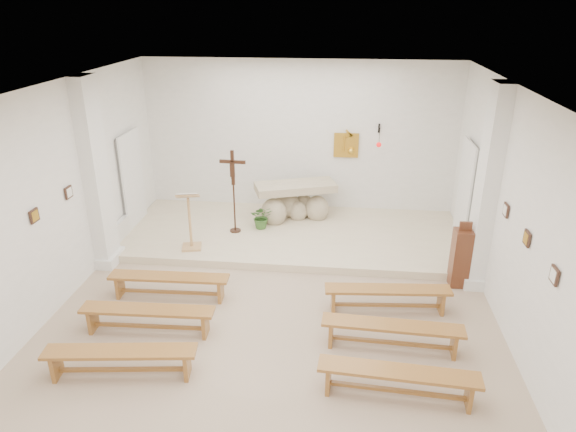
# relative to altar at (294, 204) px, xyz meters

# --- Properties ---
(ground) EXTENTS (7.00, 10.00, 0.00)m
(ground) POSITION_rel_altar_xyz_m (0.03, -4.21, -0.49)
(ground) COLOR tan
(ground) RESTS_ON ground
(wall_left) EXTENTS (0.02, 10.00, 3.50)m
(wall_left) POSITION_rel_altar_xyz_m (-3.46, -4.21, 1.26)
(wall_left) COLOR white
(wall_left) RESTS_ON ground
(wall_right) EXTENTS (0.02, 10.00, 3.50)m
(wall_right) POSITION_rel_altar_xyz_m (3.52, -4.21, 1.26)
(wall_right) COLOR white
(wall_right) RESTS_ON ground
(wall_back) EXTENTS (7.00, 0.02, 3.50)m
(wall_back) POSITION_rel_altar_xyz_m (0.03, 0.78, 1.26)
(wall_back) COLOR white
(wall_back) RESTS_ON ground
(ceiling) EXTENTS (7.00, 10.00, 0.02)m
(ceiling) POSITION_rel_altar_xyz_m (0.03, -4.21, 3.00)
(ceiling) COLOR silver
(ceiling) RESTS_ON wall_back
(sanctuary_platform) EXTENTS (6.98, 3.00, 0.15)m
(sanctuary_platform) POSITION_rel_altar_xyz_m (0.03, -0.71, -0.42)
(sanctuary_platform) COLOR beige
(sanctuary_platform) RESTS_ON ground
(pilaster_left) EXTENTS (0.26, 0.55, 3.50)m
(pilaster_left) POSITION_rel_altar_xyz_m (-3.34, -2.21, 1.26)
(pilaster_left) COLOR white
(pilaster_left) RESTS_ON ground
(pilaster_right) EXTENTS (0.26, 0.55, 3.50)m
(pilaster_right) POSITION_rel_altar_xyz_m (3.40, -2.21, 1.26)
(pilaster_right) COLOR white
(pilaster_right) RESTS_ON ground
(gold_wall_relief) EXTENTS (0.55, 0.04, 0.55)m
(gold_wall_relief) POSITION_rel_altar_xyz_m (1.08, 0.75, 1.16)
(gold_wall_relief) COLOR gold
(gold_wall_relief) RESTS_ON wall_back
(sanctuary_lamp) EXTENTS (0.11, 0.36, 0.44)m
(sanctuary_lamp) POSITION_rel_altar_xyz_m (1.78, 0.50, 1.32)
(sanctuary_lamp) COLOR black
(sanctuary_lamp) RESTS_ON wall_back
(station_frame_left_mid) EXTENTS (0.03, 0.20, 0.20)m
(station_frame_left_mid) POSITION_rel_altar_xyz_m (-3.44, -4.01, 1.23)
(station_frame_left_mid) COLOR #392319
(station_frame_left_mid) RESTS_ON wall_left
(station_frame_left_rear) EXTENTS (0.03, 0.20, 0.20)m
(station_frame_left_rear) POSITION_rel_altar_xyz_m (-3.44, -3.01, 1.23)
(station_frame_left_rear) COLOR #392319
(station_frame_left_rear) RESTS_ON wall_left
(station_frame_right_front) EXTENTS (0.03, 0.20, 0.20)m
(station_frame_right_front) POSITION_rel_altar_xyz_m (3.50, -5.01, 1.23)
(station_frame_right_front) COLOR #392319
(station_frame_right_front) RESTS_ON wall_right
(station_frame_right_mid) EXTENTS (0.03, 0.20, 0.20)m
(station_frame_right_mid) POSITION_rel_altar_xyz_m (3.50, -4.01, 1.23)
(station_frame_right_mid) COLOR #392319
(station_frame_right_mid) RESTS_ON wall_right
(station_frame_right_rear) EXTENTS (0.03, 0.20, 0.20)m
(station_frame_right_rear) POSITION_rel_altar_xyz_m (3.50, -3.01, 1.23)
(station_frame_right_rear) COLOR #392319
(station_frame_right_rear) RESTS_ON wall_right
(radiator_left) EXTENTS (0.10, 0.85, 0.52)m
(radiator_left) POSITION_rel_altar_xyz_m (-3.40, -1.51, -0.22)
(radiator_left) COLOR silver
(radiator_left) RESTS_ON ground
(radiator_right) EXTENTS (0.10, 0.85, 0.52)m
(radiator_right) POSITION_rel_altar_xyz_m (3.46, -1.51, -0.22)
(radiator_right) COLOR silver
(radiator_right) RESTS_ON ground
(altar) EXTENTS (1.86, 1.21, 0.90)m
(altar) POSITION_rel_altar_xyz_m (0.00, 0.00, 0.00)
(altar) COLOR #B9AD8D
(altar) RESTS_ON sanctuary_platform
(lectern) EXTENTS (0.50, 0.44, 1.21)m
(lectern) POSITION_rel_altar_xyz_m (-1.85, -1.72, 0.25)
(lectern) COLOR tan
(lectern) RESTS_ON sanctuary_platform
(crucifix_stand) EXTENTS (0.53, 0.23, 1.75)m
(crucifix_stand) POSITION_rel_altar_xyz_m (-1.16, -0.84, 0.67)
(crucifix_stand) COLOR #351E11
(crucifix_stand) RESTS_ON sanctuary_platform
(potted_plant) EXTENTS (0.52, 0.47, 0.51)m
(potted_plant) POSITION_rel_altar_xyz_m (-0.63, -0.61, -0.09)
(potted_plant) COLOR #346026
(potted_plant) RESTS_ON sanctuary_platform
(donation_pedestal) EXTENTS (0.34, 0.34, 1.21)m
(donation_pedestal) POSITION_rel_altar_xyz_m (3.13, -2.31, 0.04)
(donation_pedestal) COLOR #5B2D1A
(donation_pedestal) RESTS_ON ground
(bench_left_front) EXTENTS (2.01, 0.38, 0.42)m
(bench_left_front) POSITION_rel_altar_xyz_m (-1.76, -3.30, -0.18)
(bench_left_front) COLOR brown
(bench_left_front) RESTS_ON ground
(bench_right_front) EXTENTS (2.02, 0.48, 0.42)m
(bench_right_front) POSITION_rel_altar_xyz_m (1.82, -3.30, -0.18)
(bench_right_front) COLOR brown
(bench_right_front) RESTS_ON ground
(bench_left_second) EXTENTS (2.01, 0.39, 0.42)m
(bench_left_second) POSITION_rel_altar_xyz_m (-1.76, -4.29, -0.18)
(bench_left_second) COLOR brown
(bench_left_second) RESTS_ON ground
(bench_right_second) EXTENTS (2.01, 0.41, 0.42)m
(bench_right_second) POSITION_rel_altar_xyz_m (1.82, -4.29, -0.18)
(bench_right_second) COLOR brown
(bench_right_second) RESTS_ON ground
(bench_left_third) EXTENTS (2.02, 0.56, 0.42)m
(bench_left_third) POSITION_rel_altar_xyz_m (-1.76, -5.27, -0.18)
(bench_left_third) COLOR brown
(bench_left_third) RESTS_ON ground
(bench_right_third) EXTENTS (2.01, 0.45, 0.42)m
(bench_right_third) POSITION_rel_altar_xyz_m (1.82, -5.27, -0.18)
(bench_right_third) COLOR brown
(bench_right_third) RESTS_ON ground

